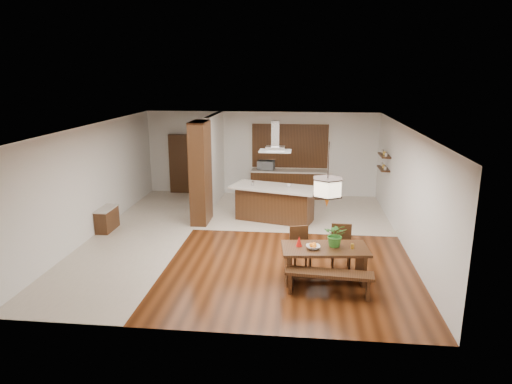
# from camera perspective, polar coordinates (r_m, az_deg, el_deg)

# --- Properties ---
(room_shell) EXTENTS (9.00, 9.04, 2.92)m
(room_shell) POSITION_cam_1_polar(r_m,az_deg,el_deg) (11.43, -1.50, 3.98)
(room_shell) COLOR #361809
(room_shell) RESTS_ON ground
(tile_hallway) EXTENTS (2.50, 9.00, 0.01)m
(tile_hallway) POSITION_cam_1_polar(r_m,az_deg,el_deg) (12.62, -13.97, -5.11)
(tile_hallway) COLOR beige
(tile_hallway) RESTS_ON ground
(tile_kitchen) EXTENTS (5.50, 4.00, 0.01)m
(tile_kitchen) POSITION_cam_1_polar(r_m,az_deg,el_deg) (14.26, 4.87, -2.41)
(tile_kitchen) COLOR beige
(tile_kitchen) RESTS_ON ground
(soffit_band) EXTENTS (8.00, 9.00, 0.02)m
(soffit_band) POSITION_cam_1_polar(r_m,az_deg,el_deg) (11.30, -1.53, 8.09)
(soffit_band) COLOR #391F0E
(soffit_band) RESTS_ON room_shell
(partition_pier) EXTENTS (0.45, 1.00, 2.90)m
(partition_pier) POSITION_cam_1_polar(r_m,az_deg,el_deg) (12.95, -6.94, 2.39)
(partition_pier) COLOR black
(partition_pier) RESTS_ON ground
(partition_stub) EXTENTS (0.18, 2.40, 2.90)m
(partition_stub) POSITION_cam_1_polar(r_m,az_deg,el_deg) (14.97, -5.16, 4.10)
(partition_stub) COLOR silver
(partition_stub) RESTS_ON ground
(hallway_console) EXTENTS (0.37, 0.88, 0.63)m
(hallway_console) POSITION_cam_1_polar(r_m,az_deg,el_deg) (13.09, -18.13, -3.26)
(hallway_console) COLOR black
(hallway_console) RESTS_ON ground
(hallway_doorway) EXTENTS (1.10, 0.20, 2.10)m
(hallway_doorway) POSITION_cam_1_polar(r_m,az_deg,el_deg) (16.38, -8.86, 3.48)
(hallway_doorway) COLOR black
(hallway_doorway) RESTS_ON ground
(rear_counter) EXTENTS (2.60, 0.62, 0.95)m
(rear_counter) POSITION_cam_1_polar(r_m,az_deg,el_deg) (15.78, 4.14, 1.05)
(rear_counter) COLOR black
(rear_counter) RESTS_ON ground
(kitchen_window) EXTENTS (2.60, 0.08, 1.50)m
(kitchen_window) POSITION_cam_1_polar(r_m,az_deg,el_deg) (15.78, 4.26, 5.77)
(kitchen_window) COLOR #AB6033
(kitchen_window) RESTS_ON room_shell
(shelf_lower) EXTENTS (0.26, 0.90, 0.04)m
(shelf_lower) POSITION_cam_1_polar(r_m,az_deg,el_deg) (14.21, 15.63, 2.84)
(shelf_lower) COLOR black
(shelf_lower) RESTS_ON room_shell
(shelf_upper) EXTENTS (0.26, 0.90, 0.04)m
(shelf_upper) POSITION_cam_1_polar(r_m,az_deg,el_deg) (14.14, 15.74, 4.43)
(shelf_upper) COLOR black
(shelf_upper) RESTS_ON room_shell
(dining_table) EXTENTS (1.83, 1.06, 0.73)m
(dining_table) POSITION_cam_1_polar(r_m,az_deg,el_deg) (9.55, 8.58, -7.93)
(dining_table) COLOR black
(dining_table) RESTS_ON ground
(dining_bench) EXTENTS (1.71, 0.50, 0.47)m
(dining_bench) POSITION_cam_1_polar(r_m,az_deg,el_deg) (9.10, 9.10, -11.20)
(dining_bench) COLOR black
(dining_bench) RESTS_ON ground
(dining_chair_left) EXTENTS (0.51, 0.51, 0.94)m
(dining_chair_left) POSITION_cam_1_polar(r_m,az_deg,el_deg) (10.01, 5.62, -7.14)
(dining_chair_left) COLOR black
(dining_chair_left) RESTS_ON ground
(dining_chair_right) EXTENTS (0.45, 0.45, 0.99)m
(dining_chair_right) POSITION_cam_1_polar(r_m,az_deg,el_deg) (10.13, 10.59, -6.93)
(dining_chair_right) COLOR black
(dining_chair_right) RESTS_ON ground
(pendant_lantern) EXTENTS (0.64, 0.64, 1.31)m
(pendant_lantern) POSITION_cam_1_polar(r_m,az_deg,el_deg) (9.04, 8.99, 2.12)
(pendant_lantern) COLOR #FFE9C3
(pendant_lantern) RESTS_ON room_shell
(foliage_plant) EXTENTS (0.53, 0.48, 0.51)m
(foliage_plant) POSITION_cam_1_polar(r_m,az_deg,el_deg) (9.47, 9.95, -5.28)
(foliage_plant) COLOR #327527
(foliage_plant) RESTS_ON dining_table
(fruit_bowl) EXTENTS (0.32, 0.32, 0.07)m
(fruit_bowl) POSITION_cam_1_polar(r_m,az_deg,el_deg) (9.37, 7.15, -6.84)
(fruit_bowl) COLOR #C0B3A8
(fruit_bowl) RESTS_ON dining_table
(napkin_cone) EXTENTS (0.15, 0.15, 0.21)m
(napkin_cone) POSITION_cam_1_polar(r_m,az_deg,el_deg) (9.44, 5.40, -6.16)
(napkin_cone) COLOR red
(napkin_cone) RESTS_ON dining_table
(gold_ornament) EXTENTS (0.09, 0.09, 0.10)m
(gold_ornament) POSITION_cam_1_polar(r_m,az_deg,el_deg) (9.49, 11.95, -6.64)
(gold_ornament) COLOR gold
(gold_ornament) RESTS_ON dining_table
(kitchen_island) EXTENTS (2.68, 1.71, 1.03)m
(kitchen_island) POSITION_cam_1_polar(r_m,az_deg,el_deg) (13.23, 2.35, -1.37)
(kitchen_island) COLOR black
(kitchen_island) RESTS_ON ground
(range_hood) EXTENTS (0.90, 0.55, 0.87)m
(range_hood) POSITION_cam_1_polar(r_m,az_deg,el_deg) (12.84, 2.45, 6.98)
(range_hood) COLOR silver
(range_hood) RESTS_ON room_shell
(island_cup) EXTENTS (0.15, 0.15, 0.09)m
(island_cup) POSITION_cam_1_polar(r_m,az_deg,el_deg) (13.02, 4.11, 0.81)
(island_cup) COLOR silver
(island_cup) RESTS_ON kitchen_island
(microwave) EXTENTS (0.60, 0.45, 0.31)m
(microwave) POSITION_cam_1_polar(r_m,az_deg,el_deg) (15.71, 1.26, 3.38)
(microwave) COLOR #AFB2B6
(microwave) RESTS_ON rear_counter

